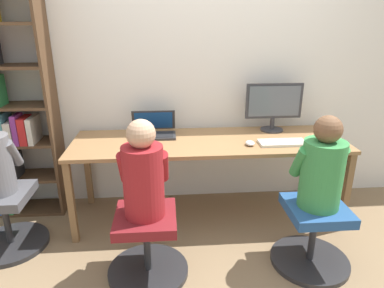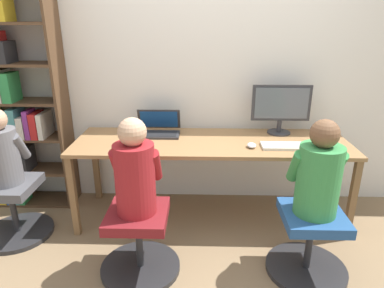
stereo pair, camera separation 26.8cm
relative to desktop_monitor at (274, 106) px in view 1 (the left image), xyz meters
The scene contains 12 objects.
ground_plane 1.26m from the desktop_monitor, 136.78° to the right, with size 14.00×14.00×0.00m, color #846B4C.
wall_back 0.73m from the desktop_monitor, 162.29° to the left, with size 10.00×0.05×2.60m.
desk 0.71m from the desktop_monitor, 160.01° to the right, with size 2.28×0.70×0.72m.
desktop_monitor is the anchor object (origin of this frame).
laptop 1.09m from the desktop_monitor, behind, with size 0.38×0.28×0.21m.
keyboard 0.42m from the desktop_monitor, 93.23° to the right, with size 0.38×0.16×0.03m.
computer_mouse_by_keyboard 0.51m from the desktop_monitor, 128.34° to the right, with size 0.07×0.09×0.04m.
office_chair_left 1.17m from the desktop_monitor, 86.34° to the right, with size 0.56×0.56×0.48m.
office_chair_right 1.63m from the desktop_monitor, 139.76° to the right, with size 0.56×0.56×0.48m.
person_at_monitor 0.94m from the desktop_monitor, 86.32° to the right, with size 0.34×0.31×0.64m.
person_at_laptop 1.47m from the desktop_monitor, 139.90° to the right, with size 0.32×0.30×0.65m.
office_chair_side 2.38m from the desktop_monitor, 165.94° to the right, with size 0.56×0.56×0.48m.
Camera 1 is at (-0.35, -2.34, 1.68)m, focal length 32.00 mm.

